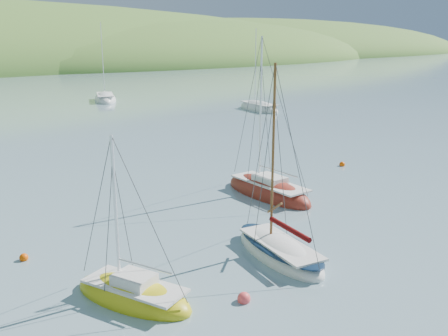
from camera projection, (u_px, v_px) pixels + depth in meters
ground at (342, 260)px, 22.04m from camera, size 700.00×700.00×0.00m
daysailer_white at (279, 251)px, 22.38m from camera, size 3.36×6.25×9.12m
sloop_red at (268, 192)px, 30.98m from camera, size 2.76×7.15×10.42m
sailboat_yellow at (133, 295)px, 18.65m from camera, size 3.71×5.52×6.82m
distant_sloop_b at (105, 100)px, 76.60m from camera, size 6.53×9.46×12.77m
distant_sloop_d at (259, 109)px, 66.94m from camera, size 4.30×8.50×11.58m
mooring_buoys at (248, 228)px, 25.30m from camera, size 24.75×10.73×0.50m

